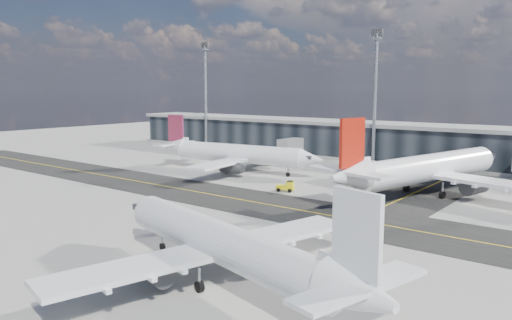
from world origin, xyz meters
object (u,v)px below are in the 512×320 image
Objects in this scene: airliner_af at (236,154)px; airliner_redtail at (426,169)px; service_van at (386,166)px; baggage_tug at (287,186)px; airliner_near at (223,244)px.

airliner_af is 0.87× the size of airliner_redtail.
airliner_redtail is at bearing -44.11° from service_van.
baggage_tug is at bearing 54.88° from airliner_af.
airliner_redtail reaches higher than baggage_tug.
airliner_af is at bearing -136.76° from baggage_tug.
airliner_af is 31.01m from service_van.
airliner_redtail is 46.22m from airliner_near.
airliner_af is at bearing -128.81° from service_van.
service_van is (3.42, 30.91, -0.23)m from baggage_tug.
airliner_near reaches higher than baggage_tug.
airliner_af reaches higher than baggage_tug.
airliner_af is 21.74m from baggage_tug.
service_van is at bearing 141.45° from airliner_redtail.
airliner_redtail is (37.69, 1.45, 0.56)m from airliner_af.
airliner_redtail is at bearing 12.40° from airliner_near.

